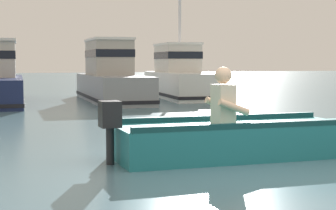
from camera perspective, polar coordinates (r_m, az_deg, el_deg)
name	(u,v)px	position (r m, az deg, el deg)	size (l,w,h in m)	color
ground_plane	(270,177)	(6.21, 10.37, -7.26)	(120.00, 120.00, 0.00)	slate
rowboat_with_person	(238,138)	(7.39, 7.20, -3.39)	(3.72, 1.29, 1.19)	#1E727A
moored_boat_grey	(111,78)	(18.15, -5.89, 2.80)	(2.18, 6.09, 2.02)	gray
moored_boat_white	(180,77)	(19.59, 1.19, 2.87)	(2.32, 5.50, 4.00)	white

